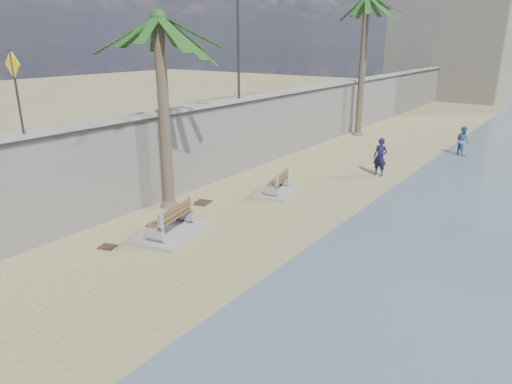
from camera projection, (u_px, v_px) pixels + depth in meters
The scene contains 13 objects.
ground_plane at pixel (99, 321), 10.68m from camera, with size 140.00×140.00×0.00m, color #928559.
seawall at pixel (317, 116), 28.40m from camera, with size 0.45×70.00×3.50m, color gray.
wall_cap at pixel (318, 87), 27.83m from camera, with size 0.80×70.00×0.12m, color gray.
end_building at pixel (486, 33), 49.59m from camera, with size 18.00×12.00×14.00m, color #B7AA93.
bench_near at pixel (170, 222), 15.29m from camera, with size 2.19×2.80×1.04m.
bench_far at pixel (277, 184), 19.49m from camera, with size 1.97×2.44×0.89m.
palm_mid at pixel (158, 21), 15.93m from camera, with size 5.00×5.00×7.89m.
pedestrian_sign at pixel (15, 81), 12.97m from camera, with size 0.78×0.07×2.40m.
streetlight at pixel (238, 31), 20.64m from camera, with size 0.28×0.28×5.12m.
person_a at pixel (380, 154), 21.82m from camera, with size 0.76×0.52×2.12m, color #141336.
person_b at pixel (463, 139), 25.81m from camera, with size 0.89×0.69×1.84m, color #466C91.
debris_c at pixel (202, 203), 18.42m from camera, with size 0.72×0.58×0.03m, color #382616.
debris_d at pixel (108, 247), 14.48m from camera, with size 0.52×0.42×0.03m, color #382616.
Camera 1 is at (8.35, -5.28, 6.26)m, focal length 32.00 mm.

